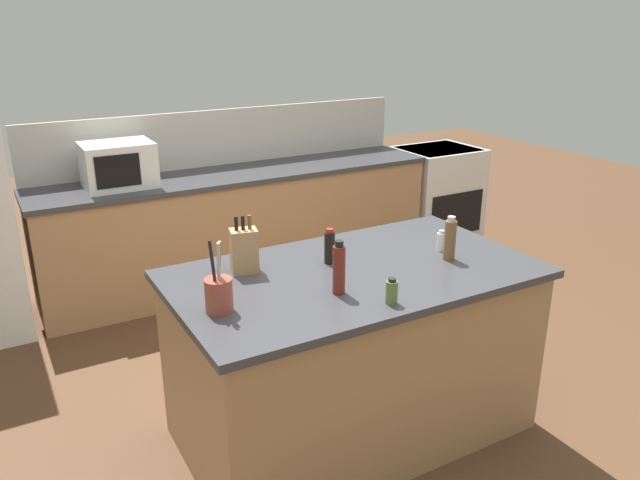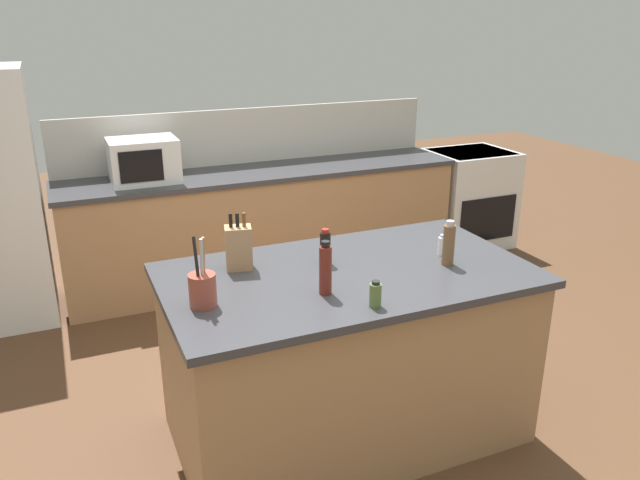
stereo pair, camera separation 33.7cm
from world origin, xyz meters
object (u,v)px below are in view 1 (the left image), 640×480
Objects in this scene: utensil_crock at (219,294)px; pepper_grinder at (450,239)px; knife_block at (244,250)px; vinegar_bottle at (339,269)px; salt_shaker at (441,241)px; range_oven at (436,194)px; microwave at (118,165)px; spice_jar_oregano at (392,292)px; soy_sauce_bottle at (330,247)px.

pepper_grinder is (1.25, -0.02, 0.03)m from utensil_crock.
vinegar_bottle is (0.27, -0.44, 0.01)m from knife_block.
vinegar_bottle is (-0.76, -0.20, 0.07)m from salt_shaker.
utensil_crock is at bearing -114.10° from knife_block.
microwave is (-3.01, 0.00, 0.64)m from range_oven.
spice_jar_oregano is (-0.57, -0.28, -0.05)m from pepper_grinder.
vinegar_bottle reaches higher than soy_sauce_bottle.
soy_sauce_bottle is at bearing -74.02° from microwave.
pepper_grinder reaches higher than range_oven.
utensil_crock is at bearing 156.31° from spice_jar_oregano.
spice_jar_oregano is at bearing -77.29° from microwave.
salt_shaker is (0.61, -0.14, -0.03)m from soy_sauce_bottle.
range_oven is at bearing -0.00° from microwave.
pepper_grinder is at bearing 6.01° from vinegar_bottle.
spice_jar_oregano is 0.47× the size of vinegar_bottle.
vinegar_bottle is (0.44, -2.39, -0.04)m from microwave.
microwave reaches higher than range_oven.
knife_block is (0.17, -1.94, -0.05)m from microwave.
knife_block is at bearing 166.62° from salt_shaker.
knife_block is (-2.84, -1.94, 0.59)m from range_oven.
microwave reaches higher than salt_shaker.
knife_block reaches higher than pepper_grinder.
pepper_grinder reaches higher than salt_shaker.
utensil_crock is at bearing 170.10° from vinegar_bottle.
microwave is 1.72× the size of knife_block.
utensil_crock reaches higher than soy_sauce_bottle.
vinegar_bottle is at bearing -9.90° from utensil_crock.
pepper_grinder is at bearing -111.83° from salt_shaker.
soy_sauce_bottle is 0.54m from spice_jar_oregano.
microwave is 2.58m from pepper_grinder.
range_oven is at bearing 47.49° from knife_block.
microwave is 2.69× the size of soy_sauce_bottle.
range_oven is at bearing 46.94° from spice_jar_oregano.
range_oven is 3.17× the size of knife_block.
microwave is 1.95m from knife_block.
microwave reaches higher than knife_block.
vinegar_bottle reaches higher than spice_jar_oregano.
knife_block is 1.07m from salt_shaker.
knife_block is at bearing 122.80° from spice_jar_oregano.
range_oven is 3.59m from spice_jar_oregano.
knife_block is 0.44m from utensil_crock.
spice_jar_oregano is at bearing -133.06° from range_oven.
utensil_crock is 1.26× the size of vinegar_bottle.
utensil_crock is 0.75m from spice_jar_oregano.
spice_jar_oregano is at bearing -23.69° from utensil_crock.
range_oven is at bearing 42.89° from vinegar_bottle.
soy_sauce_bottle is 0.63m from salt_shaker.
salt_shaker is 0.14m from pepper_grinder.
utensil_crock is at bearing -175.44° from salt_shaker.
knife_block is 1.24× the size of pepper_grinder.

